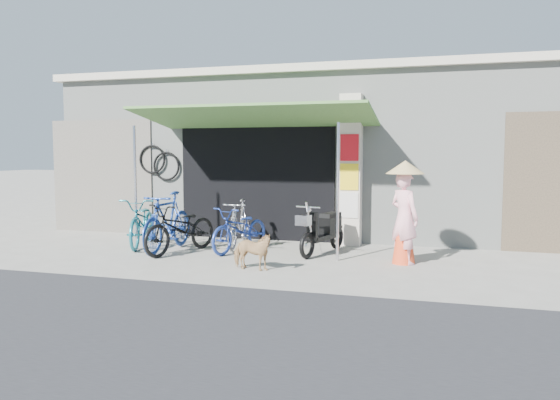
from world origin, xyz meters
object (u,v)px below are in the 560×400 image
(bike_teal, at_px, (143,222))
(bike_navy, at_px, (241,229))
(bike_black, at_px, (181,228))
(nun, at_px, (404,213))
(street_dog, at_px, (252,251))
(bike_blue, at_px, (168,222))
(bike_silver, at_px, (239,224))
(moped, at_px, (324,231))

(bike_teal, distance_m, bike_navy, 2.08)
(bike_black, xyz_separation_m, nun, (4.01, 0.20, 0.39))
(street_dog, bearing_deg, bike_black, 66.54)
(bike_blue, height_order, street_dog, bike_blue)
(bike_silver, relative_size, nun, 0.90)
(bike_blue, height_order, moped, bike_blue)
(street_dog, xyz_separation_m, nun, (2.26, 1.22, 0.56))
(bike_silver, xyz_separation_m, street_dog, (0.93, -1.90, -0.17))
(bike_black, xyz_separation_m, bike_silver, (0.81, 0.88, 0.00))
(bike_navy, bearing_deg, moped, 25.50)
(bike_blue, xyz_separation_m, nun, (4.34, 0.09, 0.30))
(bike_blue, bearing_deg, bike_navy, 14.74)
(bike_silver, distance_m, street_dog, 2.12)
(street_dog, height_order, nun, nun)
(bike_navy, bearing_deg, bike_silver, 130.41)
(bike_black, height_order, bike_silver, bike_silver)
(bike_teal, xyz_separation_m, street_dog, (2.82, -1.50, -0.18))
(bike_navy, bearing_deg, bike_teal, -164.14)
(bike_navy, height_order, street_dog, bike_navy)
(nun, bearing_deg, moped, 20.93)
(bike_teal, bearing_deg, street_dog, -45.62)
(bike_teal, xyz_separation_m, bike_navy, (2.08, -0.02, -0.06))
(bike_black, bearing_deg, street_dog, -13.00)
(bike_teal, relative_size, bike_blue, 1.00)
(bike_silver, xyz_separation_m, bike_navy, (0.18, -0.41, -0.04))
(bike_black, bearing_deg, moped, 33.08)
(bike_black, height_order, bike_navy, bike_black)
(moped, bearing_deg, bike_teal, -160.72)
(moped, height_order, nun, nun)
(bike_blue, height_order, bike_silver, bike_blue)
(bike_black, bearing_deg, bike_blue, 179.83)
(bike_black, distance_m, bike_silver, 1.19)
(bike_teal, xyz_separation_m, bike_blue, (0.75, -0.37, 0.07))
(moped, distance_m, nun, 1.62)
(nun, bearing_deg, bike_black, 42.99)
(bike_blue, height_order, bike_navy, bike_blue)
(bike_black, distance_m, moped, 2.63)
(street_dog, distance_m, moped, 1.91)
(bike_blue, distance_m, bike_navy, 1.38)
(nun, bearing_deg, bike_silver, 28.19)
(bike_blue, relative_size, nun, 1.07)
(bike_teal, bearing_deg, bike_silver, -5.80)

